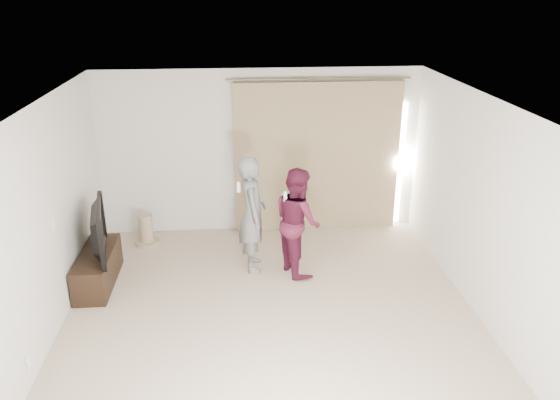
% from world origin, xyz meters
% --- Properties ---
extents(floor, '(5.50, 5.50, 0.00)m').
position_xyz_m(floor, '(0.00, 0.00, 0.00)').
color(floor, '#C2AA91').
rests_on(floor, ground).
extents(wall_back, '(5.00, 0.04, 2.60)m').
position_xyz_m(wall_back, '(0.00, 2.75, 1.30)').
color(wall_back, silver).
rests_on(wall_back, ground).
extents(wall_left, '(0.04, 5.50, 2.60)m').
position_xyz_m(wall_left, '(-2.50, -0.00, 1.30)').
color(wall_left, silver).
rests_on(wall_left, ground).
extents(ceiling, '(5.00, 5.50, 0.01)m').
position_xyz_m(ceiling, '(0.00, 0.00, 2.60)').
color(ceiling, white).
rests_on(ceiling, wall_back).
extents(curtain, '(2.80, 0.11, 2.46)m').
position_xyz_m(curtain, '(0.91, 2.68, 1.20)').
color(curtain, tan).
rests_on(curtain, ground).
extents(tv_console, '(0.42, 1.20, 0.46)m').
position_xyz_m(tv_console, '(-2.27, 1.12, 0.23)').
color(tv_console, black).
rests_on(tv_console, ground).
extents(tv, '(0.38, 1.15, 0.66)m').
position_xyz_m(tv, '(-2.27, 1.12, 0.79)').
color(tv, black).
rests_on(tv, tv_console).
extents(scratching_post, '(0.37, 0.37, 0.50)m').
position_xyz_m(scratching_post, '(-1.79, 2.27, 0.20)').
color(scratching_post, '#9E866C').
rests_on(scratching_post, ground).
extents(person_man, '(0.41, 0.61, 1.65)m').
position_xyz_m(person_man, '(-0.18, 1.41, 0.82)').
color(person_man, slate).
rests_on(person_man, ground).
extents(person_woman, '(0.77, 0.88, 1.51)m').
position_xyz_m(person_woman, '(0.43, 1.27, 0.76)').
color(person_woman, '#52162C').
rests_on(person_woman, ground).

